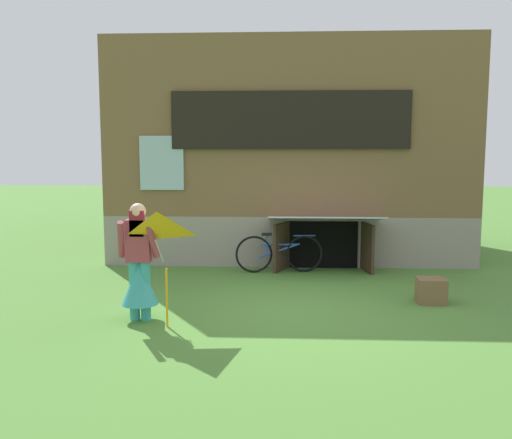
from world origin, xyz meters
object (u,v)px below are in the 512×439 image
person (139,271)px  kite (157,238)px  wooden_crate (431,291)px  bicycle_blue (279,253)px

person → kite: (0.38, -0.49, 0.56)m
wooden_crate → bicycle_blue: bearing=138.7°
kite → bicycle_blue: bearing=67.1°
person → kite: person is taller
person → wooden_crate: person is taller
wooden_crate → kite: bearing=-158.3°
bicycle_blue → wooden_crate: (2.42, -2.13, -0.18)m
kite → wooden_crate: size_ratio=3.52×
kite → wooden_crate: (3.99, 1.58, -1.07)m
person → wooden_crate: 4.53m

